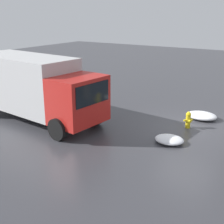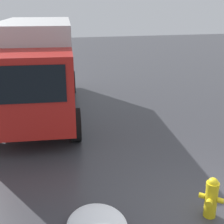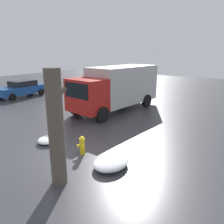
# 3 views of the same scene
# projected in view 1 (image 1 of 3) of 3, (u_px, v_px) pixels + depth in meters

# --- Properties ---
(ground_plane) EXTENTS (60.00, 60.00, 0.00)m
(ground_plane) POSITION_uv_depth(u_px,v_px,m) (188.00, 128.00, 13.80)
(ground_plane) COLOR #38383D
(fire_hydrant) EXTENTS (0.36, 0.37, 0.75)m
(fire_hydrant) POSITION_uv_depth(u_px,v_px,m) (188.00, 120.00, 13.67)
(fire_hydrant) COLOR yellow
(fire_hydrant) RESTS_ON ground_plane
(delivery_truck) EXTENTS (7.19, 3.09, 2.94)m
(delivery_truck) POSITION_uv_depth(u_px,v_px,m) (34.00, 86.00, 14.48)
(delivery_truck) COLOR red
(delivery_truck) RESTS_ON ground_plane
(snow_pile_by_hydrant) EXTENTS (1.44, 1.13, 0.33)m
(snow_pile_by_hydrant) POSITION_uv_depth(u_px,v_px,m) (202.00, 116.00, 14.87)
(snow_pile_by_hydrant) COLOR white
(snow_pile_by_hydrant) RESTS_ON ground_plane
(snow_pile_curbside) EXTENTS (1.14, 0.98, 0.27)m
(snow_pile_curbside) POSITION_uv_depth(u_px,v_px,m) (169.00, 140.00, 12.19)
(snow_pile_curbside) COLOR white
(snow_pile_curbside) RESTS_ON ground_plane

